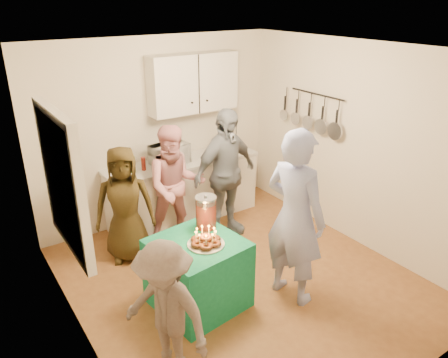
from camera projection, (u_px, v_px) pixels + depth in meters
floor at (241, 279)px, 5.13m from camera, size 4.00×4.00×0.00m
ceiling at (245, 50)px, 4.11m from camera, size 4.00×4.00×0.00m
back_wall at (159, 131)px, 6.15m from camera, size 3.60×3.60×0.00m
left_wall at (71, 222)px, 3.69m from camera, size 4.00×4.00×0.00m
right_wall at (356, 146)px, 5.55m from camera, size 4.00×4.00×0.00m
window_night at (61, 183)px, 3.84m from camera, size 0.04×1.00×1.20m
counter at (184, 192)px, 6.36m from camera, size 2.20×0.58×0.86m
countertop at (182, 162)px, 6.18m from camera, size 2.24×0.62×0.05m
upper_cabinet at (193, 83)px, 6.04m from camera, size 1.30×0.30×0.80m
pot_rack at (314, 113)px, 5.93m from camera, size 0.12×1.00×0.60m
microwave at (170, 154)px, 6.02m from camera, size 0.55×0.42×0.28m
party_table at (198, 273)px, 4.58m from camera, size 0.95×0.95×0.76m
donut_cake at (206, 237)px, 4.35m from camera, size 0.38×0.38×0.18m
punch_jar at (206, 213)px, 4.65m from camera, size 0.22×0.22×0.34m
man_birthday at (295, 217)px, 4.50m from camera, size 0.60×0.78×1.92m
woman_back_left at (125, 205)px, 5.28m from camera, size 0.84×0.71×1.47m
woman_back_center at (176, 186)px, 5.61m from camera, size 0.93×0.82×1.61m
woman_back_right at (225, 174)px, 5.78m from camera, size 1.10×0.59×1.77m
child_near_left at (166, 312)px, 3.60m from camera, size 0.79×0.98×1.32m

